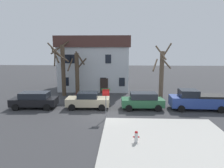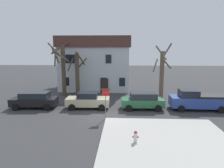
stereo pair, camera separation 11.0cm
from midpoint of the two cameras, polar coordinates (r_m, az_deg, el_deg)
The scene contains 13 objects.
ground_plane at distance 18.93m, azimuth -1.67°, elevation -8.90°, with size 120.00×120.00×0.00m, color #38383A.
sidewalk_slab at distance 14.15m, azimuth 15.80°, elevation -15.71°, with size 8.89×8.75×0.12m, color #B7B5AD.
building_main at distance 32.12m, azimuth -4.41°, elevation 6.16°, with size 10.66×8.89×7.96m.
tree_bare_near at distance 26.88m, azimuth -13.91°, elevation 4.70°, with size 2.86×3.56×7.25m.
tree_bare_mid at distance 26.68m, azimuth -9.76°, elevation 3.09°, with size 2.35×2.35×5.88m.
tree_bare_far at distance 25.94m, azimuth 14.17°, elevation 3.30°, with size 2.39×2.37×6.90m.
car_black_wagon at distance 22.49m, azimuth -21.12°, elevation -4.19°, with size 4.74×2.33×1.70m.
car_beige_sedan at distance 21.00m, azimuth -6.74°, elevation -4.64°, with size 4.45×2.04×1.71m.
car_green_wagon at distance 20.82m, azimuth 8.90°, elevation -4.70°, with size 4.34×2.12×1.72m.
pickup_truck_blue at distance 22.17m, azimuth 23.39°, elevation -4.25°, with size 5.61×2.39×2.05m.
fire_hydrant at distance 13.48m, azimuth 6.97°, elevation -14.62°, with size 0.42×0.22×0.75m.
street_sign_pole at distance 17.42m, azimuth -1.66°, elevation -3.97°, with size 0.76×0.07×2.74m.
bicycle_leaning at distance 25.60m, azimuth -9.36°, elevation -3.20°, with size 1.75×0.17×1.03m.
Camera 2 is at (1.53, -17.87, 6.06)m, focal length 32.01 mm.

